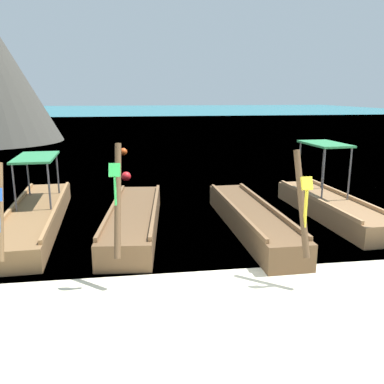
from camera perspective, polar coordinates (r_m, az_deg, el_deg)
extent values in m
plane|color=beige|center=(7.35, 3.82, -14.97)|extent=(120.00, 120.00, 0.00)
plane|color=#147A89|center=(67.65, -7.30, 10.53)|extent=(120.00, 120.00, 0.00)
cube|color=brown|center=(11.73, -21.03, -3.42)|extent=(1.53, 6.25, 0.52)
cube|color=#9F7246|center=(11.76, -23.90, -2.07)|extent=(0.36, 5.70, 0.10)
cube|color=#9F7246|center=(11.56, -18.36, -1.84)|extent=(0.36, 5.70, 0.10)
cylinder|color=brown|center=(8.35, -25.29, -2.50)|extent=(0.16, 0.76, 1.77)
cylinder|color=#4C4C51|center=(11.45, -23.64, 0.50)|extent=(0.05, 0.05, 1.24)
cylinder|color=#4C4C51|center=(11.29, -19.39, 0.71)|extent=(0.05, 0.05, 1.24)
cylinder|color=#4C4C51|center=(13.24, -21.99, 2.29)|extent=(0.05, 0.05, 1.24)
cylinder|color=#4C4C51|center=(13.10, -18.30, 2.49)|extent=(0.05, 0.05, 1.24)
cube|color=#2D844C|center=(12.15, -21.05, 4.56)|extent=(1.14, 2.11, 0.06)
cube|color=brown|center=(10.76, -8.12, -3.93)|extent=(1.69, 5.34, 0.59)
cube|color=brown|center=(10.73, -11.10, -2.18)|extent=(0.56, 4.82, 0.10)
cube|color=brown|center=(10.63, -5.22, -2.14)|extent=(0.56, 4.82, 0.10)
cylinder|color=brown|center=(7.67, -10.37, -1.11)|extent=(0.21, 0.89, 2.05)
cube|color=green|center=(7.31, -10.80, 3.04)|extent=(0.21, 0.16, 0.25)
cube|color=green|center=(7.37, -10.70, 0.13)|extent=(0.04, 0.08, 0.52)
cube|color=brown|center=(10.83, 8.20, -3.80)|extent=(1.12, 5.57, 0.60)
cube|color=brown|center=(10.60, 5.87, -2.15)|extent=(0.18, 5.11, 0.10)
cube|color=brown|center=(10.88, 10.60, -1.90)|extent=(0.18, 5.11, 0.10)
cylinder|color=brown|center=(7.81, 15.10, -1.52)|extent=(0.14, 0.84, 1.92)
cube|color=yellow|center=(7.58, 15.79, 1.18)|extent=(0.20, 0.15, 0.25)
cube|color=yellow|center=(7.67, 15.62, -2.29)|extent=(0.03, 0.08, 0.70)
cube|color=olive|center=(12.47, 18.93, -2.19)|extent=(1.40, 5.07, 0.55)
cube|color=#AF7F52|center=(12.13, 16.84, -0.89)|extent=(0.30, 4.61, 0.10)
cube|color=#AF7F52|center=(12.67, 21.15, -0.63)|extent=(0.30, 4.61, 0.10)
cylinder|color=#4C4C51|center=(11.94, 17.91, 2.25)|extent=(0.05, 0.05, 1.50)
cylinder|color=#4C4C51|center=(12.35, 21.21, 2.34)|extent=(0.05, 0.05, 1.50)
cylinder|color=#4C4C51|center=(13.25, 14.80, 3.53)|extent=(0.05, 0.05, 1.50)
cylinder|color=#4C4C51|center=(13.62, 17.87, 3.59)|extent=(0.05, 0.05, 1.50)
cube|color=#2D844C|center=(12.67, 18.15, 6.43)|extent=(1.07, 1.75, 0.06)
sphere|color=red|center=(16.94, -9.21, 2.16)|extent=(0.39, 0.39, 0.39)
sphere|color=#EA5119|center=(24.06, -9.59, 5.57)|extent=(0.44, 0.44, 0.44)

